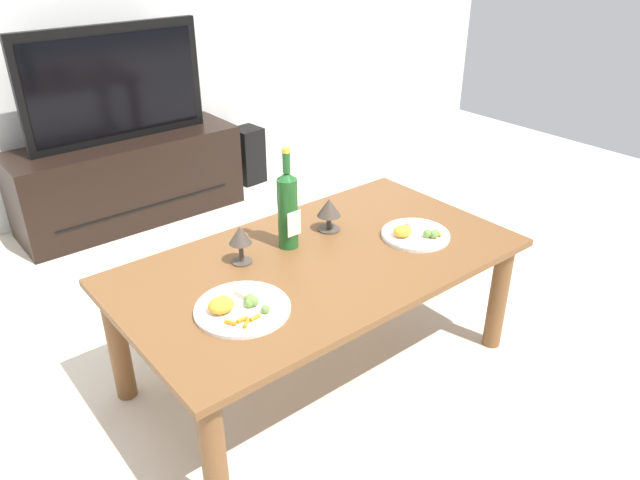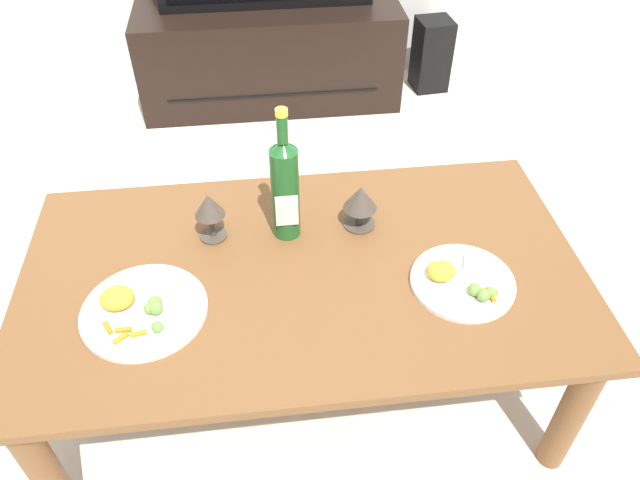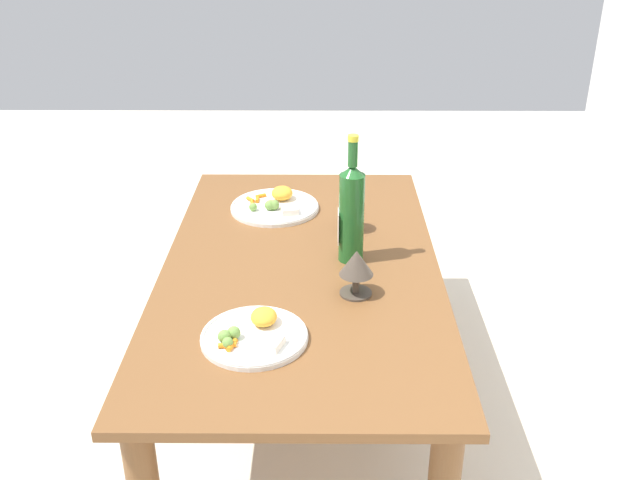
# 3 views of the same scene
# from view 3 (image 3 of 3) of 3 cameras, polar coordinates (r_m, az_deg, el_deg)

# --- Properties ---
(ground_plane) EXTENTS (6.40, 6.40, 0.00)m
(ground_plane) POSITION_cam_3_polar(r_m,az_deg,el_deg) (2.26, -1.40, -12.68)
(ground_plane) COLOR beige
(dining_table) EXTENTS (1.39, 0.77, 0.48)m
(dining_table) POSITION_cam_3_polar(r_m,az_deg,el_deg) (2.02, -1.52, -3.71)
(dining_table) COLOR brown
(dining_table) RESTS_ON ground_plane
(wine_bottle) EXTENTS (0.07, 0.07, 0.37)m
(wine_bottle) POSITION_cam_3_polar(r_m,az_deg,el_deg) (1.95, 2.56, 2.39)
(wine_bottle) COLOR #1E5923
(wine_bottle) RESTS_ON dining_table
(goblet_left) EXTENTS (0.08, 0.08, 0.14)m
(goblet_left) POSITION_cam_3_polar(r_m,az_deg,el_deg) (2.15, 2.55, 3.13)
(goblet_left) COLOR #473D33
(goblet_left) RESTS_ON dining_table
(goblet_right) EXTENTS (0.09, 0.09, 0.13)m
(goblet_right) POSITION_cam_3_polar(r_m,az_deg,el_deg) (1.80, 2.96, -2.08)
(goblet_right) COLOR #473D33
(goblet_right) RESTS_ON dining_table
(dinner_plate_left) EXTENTS (0.29, 0.29, 0.06)m
(dinner_plate_left) POSITION_cam_3_polar(r_m,az_deg,el_deg) (2.33, -3.61, 2.83)
(dinner_plate_left) COLOR white
(dinner_plate_left) RESTS_ON dining_table
(dinner_plate_right) EXTENTS (0.25, 0.25, 0.05)m
(dinner_plate_right) POSITION_cam_3_polar(r_m,az_deg,el_deg) (1.67, -5.32, -7.61)
(dinner_plate_right) COLOR white
(dinner_plate_right) RESTS_ON dining_table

